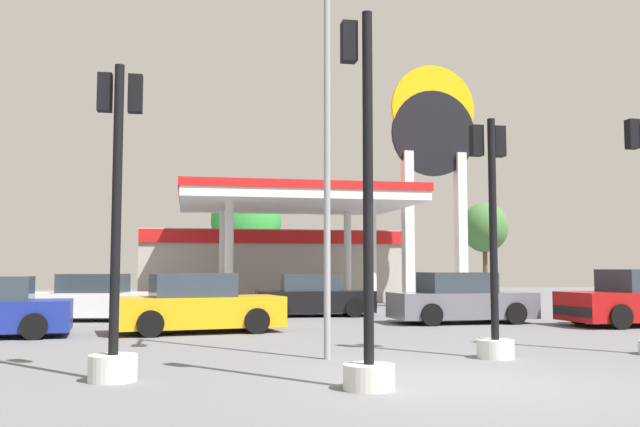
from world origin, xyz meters
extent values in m
plane|color=slate|center=(0.00, 0.00, 0.00)|extent=(90.00, 90.00, 0.00)
cube|color=#ADA89E|center=(0.54, 25.57, 1.70)|extent=(12.67, 6.52, 3.40)
cube|color=red|center=(0.54, 22.26, 3.05)|extent=(12.67, 0.12, 0.60)
cube|color=white|center=(0.54, 18.29, 4.26)|extent=(9.06, 7.44, 0.35)
cube|color=red|center=(0.54, 18.29, 4.58)|extent=(9.16, 7.54, 0.30)
cylinder|color=silver|center=(-2.18, 16.24, 2.04)|extent=(0.32, 0.32, 4.08)
cylinder|color=silver|center=(3.25, 16.24, 2.04)|extent=(0.32, 0.32, 4.08)
cylinder|color=silver|center=(-2.18, 20.33, 2.04)|extent=(0.32, 0.32, 4.08)
cylinder|color=silver|center=(3.25, 20.33, 2.04)|extent=(0.32, 0.32, 4.08)
cube|color=#4C4C51|center=(0.54, 18.29, 0.55)|extent=(0.90, 0.60, 1.10)
cube|color=white|center=(5.53, 18.81, 3.30)|extent=(0.40, 0.56, 6.60)
cube|color=white|center=(7.92, 18.81, 3.30)|extent=(0.40, 0.56, 6.60)
cylinder|color=black|center=(6.73, 18.81, 7.44)|extent=(3.73, 0.22, 3.73)
cylinder|color=#F2B20C|center=(6.73, 18.83, 8.55)|extent=(3.73, 0.22, 3.73)
cube|color=white|center=(6.73, 18.87, 7.99)|extent=(3.43, 0.08, 0.67)
cylinder|color=black|center=(-2.31, 9.48, 0.32)|extent=(0.66, 0.32, 0.63)
cylinder|color=black|center=(-2.01, 7.81, 0.32)|extent=(0.66, 0.32, 0.63)
cylinder|color=black|center=(-4.84, 9.04, 0.32)|extent=(0.66, 0.32, 0.63)
cylinder|color=black|center=(-4.55, 7.36, 0.32)|extent=(0.66, 0.32, 0.63)
cube|color=orange|center=(-3.43, 8.42, 0.52)|extent=(4.38, 2.43, 0.75)
cube|color=#2D3842|center=(-3.57, 8.40, 1.17)|extent=(2.21, 1.86, 0.63)
cube|color=black|center=(-1.42, 8.77, 0.41)|extent=(0.40, 1.65, 0.24)
cylinder|color=black|center=(-8.00, 12.40, 0.30)|extent=(0.63, 0.30, 0.61)
cylinder|color=black|center=(-7.76, 14.02, 0.30)|extent=(0.63, 0.30, 0.61)
cylinder|color=black|center=(-5.56, 12.03, 0.30)|extent=(0.63, 0.30, 0.61)
cylinder|color=black|center=(-5.31, 13.64, 0.30)|extent=(0.63, 0.30, 0.61)
cube|color=silver|center=(-6.66, 13.02, 0.50)|extent=(4.20, 2.26, 0.72)
cube|color=#2D3842|center=(-6.52, 13.00, 1.13)|extent=(2.10, 1.75, 0.61)
cube|color=black|center=(-8.59, 13.32, 0.40)|extent=(0.35, 1.59, 0.23)
cylinder|color=black|center=(7.50, 7.16, 0.33)|extent=(0.68, 0.26, 0.67)
cylinder|color=black|center=(7.41, 8.96, 0.33)|extent=(0.68, 0.26, 0.67)
cube|color=black|center=(6.67, 8.02, 0.44)|extent=(0.21, 1.75, 0.25)
cylinder|color=black|center=(5.53, 10.90, 0.32)|extent=(0.64, 0.23, 0.63)
cylinder|color=black|center=(5.57, 9.20, 0.32)|extent=(0.64, 0.23, 0.63)
cylinder|color=black|center=(2.96, 10.83, 0.32)|extent=(0.64, 0.23, 0.63)
cylinder|color=black|center=(3.00, 9.14, 0.32)|extent=(0.64, 0.23, 0.63)
cube|color=slate|center=(4.27, 10.02, 0.52)|extent=(4.18, 1.84, 0.75)
cube|color=#2D3842|center=(4.12, 10.01, 1.17)|extent=(2.01, 1.59, 0.63)
cube|color=black|center=(6.29, 10.07, 0.41)|extent=(0.16, 1.65, 0.24)
cylinder|color=black|center=(-7.09, 7.29, 0.30)|extent=(0.62, 0.27, 0.60)
cylinder|color=black|center=(-7.25, 8.90, 0.30)|extent=(0.62, 0.27, 0.60)
cylinder|color=black|center=(1.81, 14.50, 0.30)|extent=(0.61, 0.24, 0.60)
cylinder|color=black|center=(1.72, 12.89, 0.30)|extent=(0.61, 0.24, 0.60)
cylinder|color=black|center=(-0.63, 14.64, 0.30)|extent=(0.61, 0.24, 0.60)
cylinder|color=black|center=(-0.72, 13.03, 0.30)|extent=(0.61, 0.24, 0.60)
cube|color=black|center=(0.54, 13.76, 0.50)|extent=(4.03, 1.87, 0.71)
cube|color=#2D3842|center=(0.40, 13.77, 1.12)|extent=(1.96, 1.57, 0.60)
cube|color=black|center=(2.47, 13.65, 0.39)|extent=(0.20, 1.57, 0.23)
cube|color=black|center=(4.66, 2.39, 4.19)|extent=(0.21, 0.20, 0.57)
sphere|color=red|center=(4.66, 2.52, 4.37)|extent=(0.15, 0.15, 0.15)
sphere|color=#D89E0C|center=(4.66, 2.52, 4.19)|extent=(0.15, 0.15, 0.15)
sphere|color=green|center=(4.66, 2.52, 4.01)|extent=(0.15, 0.15, 0.15)
cylinder|color=silver|center=(-1.35, -0.38, 0.17)|extent=(0.69, 0.69, 0.33)
cylinder|color=black|center=(-1.35, -0.38, 2.74)|extent=(0.14, 0.14, 4.81)
cube|color=black|center=(-1.57, -0.22, 4.76)|extent=(0.21, 0.20, 0.57)
sphere|color=red|center=(-1.57, -0.09, 4.94)|extent=(0.15, 0.15, 0.15)
sphere|color=#D89E0C|center=(-1.57, -0.09, 4.76)|extent=(0.15, 0.15, 0.15)
sphere|color=green|center=(-1.57, -0.09, 4.58)|extent=(0.15, 0.15, 0.15)
cylinder|color=silver|center=(-4.76, 0.98, 0.19)|extent=(0.69, 0.69, 0.38)
cylinder|color=black|center=(-4.76, 0.98, 2.49)|extent=(0.14, 0.14, 4.22)
cube|color=black|center=(-4.98, 1.14, 4.22)|extent=(0.21, 0.20, 0.57)
sphere|color=red|center=(-4.98, 1.27, 4.40)|extent=(0.15, 0.15, 0.15)
sphere|color=#D89E0C|center=(-4.98, 1.27, 4.22)|extent=(0.15, 0.15, 0.15)
sphere|color=green|center=(-4.98, 1.27, 4.04)|extent=(0.15, 0.15, 0.15)
cube|color=black|center=(-4.54, 1.14, 4.22)|extent=(0.21, 0.20, 0.57)
sphere|color=red|center=(-4.54, 1.27, 4.40)|extent=(0.15, 0.15, 0.15)
sphere|color=#D89E0C|center=(-4.54, 1.27, 4.22)|extent=(0.15, 0.15, 0.15)
sphere|color=green|center=(-4.54, 1.27, 4.04)|extent=(0.15, 0.15, 0.15)
cylinder|color=silver|center=(1.71, 2.31, 0.17)|extent=(0.66, 0.66, 0.33)
cylinder|color=black|center=(1.71, 2.31, 2.34)|extent=(0.14, 0.14, 4.01)
cube|color=black|center=(1.49, 2.47, 3.96)|extent=(0.21, 0.20, 0.57)
sphere|color=red|center=(1.49, 2.59, 4.14)|extent=(0.15, 0.15, 0.15)
sphere|color=#D89E0C|center=(1.49, 2.59, 3.96)|extent=(0.15, 0.15, 0.15)
sphere|color=green|center=(1.49, 2.59, 3.78)|extent=(0.15, 0.15, 0.15)
cube|color=black|center=(1.93, 2.47, 3.96)|extent=(0.21, 0.20, 0.57)
sphere|color=red|center=(1.93, 2.59, 4.14)|extent=(0.15, 0.15, 0.15)
sphere|color=#D89E0C|center=(1.93, 2.59, 3.96)|extent=(0.15, 0.15, 0.15)
sphere|color=green|center=(1.93, 2.59, 3.78)|extent=(0.15, 0.15, 0.15)
cylinder|color=brown|center=(-0.36, 30.16, 1.41)|extent=(0.24, 0.24, 2.82)
ellipsoid|color=#2B8536|center=(-0.36, 30.16, 4.32)|extent=(4.00, 4.00, 3.90)
cylinder|color=brown|center=(15.22, 32.51, 1.56)|extent=(0.29, 0.29, 3.12)
ellipsoid|color=#3F6F38|center=(15.22, 32.51, 4.24)|extent=(2.99, 2.99, 3.20)
cylinder|color=gray|center=(-1.28, 2.76, 3.62)|extent=(0.12, 0.12, 7.25)
camera|label=1|loc=(-3.78, -9.45, 1.61)|focal=39.07mm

